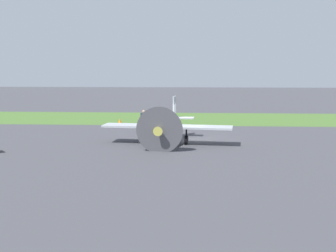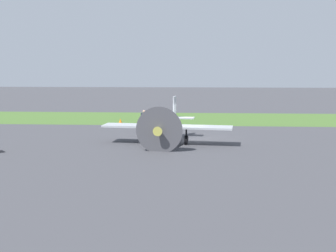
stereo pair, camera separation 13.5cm
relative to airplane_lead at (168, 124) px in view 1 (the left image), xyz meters
The scene contains 5 objects.
ground_plane 2.98m from the airplane_lead, 124.22° to the right, with size 160.00×160.00×0.00m, color #424247.
grass_verge 14.85m from the airplane_lead, 95.80° to the right, with size 120.00×11.00×0.01m, color #476B2D.
airplane_lead is the anchor object (origin of this frame).
ground_crew_chief 6.30m from the airplane_lead, 68.01° to the right, with size 0.58×0.38×1.73m.
runway_marker_cone 11.75m from the airplane_lead, 63.80° to the right, with size 0.36×0.36×0.44m, color orange.
Camera 1 is at (-0.38, 32.45, 5.34)m, focal length 47.05 mm.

